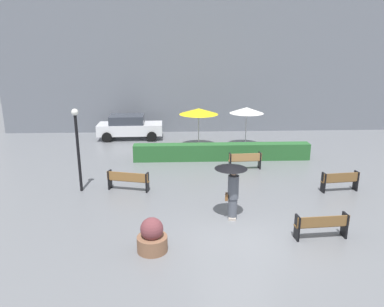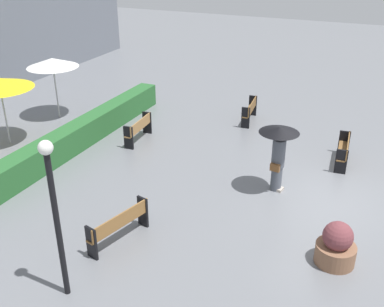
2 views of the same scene
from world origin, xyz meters
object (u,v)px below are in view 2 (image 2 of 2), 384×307
object	(u,v)px
pedestrian_with_umbrella	(278,147)
planter_pot	(336,246)
patio_umbrella_white	(52,63)
bench_far_right	(250,110)
bench_far_left	(119,224)
lamp_post	(54,204)
bench_near_right	(344,149)
bench_back_row	(139,128)

from	to	relation	value
pedestrian_with_umbrella	planter_pot	world-z (taller)	pedestrian_with_umbrella
planter_pot	patio_umbrella_white	xyz separation A→B (m)	(4.95, 11.78, 1.80)
bench_far_right	bench_far_left	world-z (taller)	bench_far_right
planter_pot	lamp_post	size ratio (longest dim) A/B	0.30
bench_far_right	patio_umbrella_white	xyz separation A→B (m)	(-2.65, 7.37, 1.75)
bench_far_left	pedestrian_with_umbrella	xyz separation A→B (m)	(3.97, -2.82, 0.89)
planter_pot	patio_umbrella_white	world-z (taller)	patio_umbrella_white
bench_far_right	planter_pot	world-z (taller)	planter_pot
bench_far_left	bench_near_right	bearing A→B (deg)	-33.66
patio_umbrella_white	lamp_post	bearing A→B (deg)	-140.47
bench_near_right	patio_umbrella_white	size ratio (longest dim) A/B	0.70
bench_near_right	planter_pot	world-z (taller)	planter_pot
bench_near_right	patio_umbrella_white	bearing A→B (deg)	91.80
bench_near_right	patio_umbrella_white	world-z (taller)	patio_umbrella_white
bench_far_right	lamp_post	distance (m)	11.04
bench_back_row	patio_umbrella_white	distance (m)	4.68
bench_far_right	patio_umbrella_white	size ratio (longest dim) A/B	0.66
bench_far_left	pedestrian_with_umbrella	distance (m)	4.95
bench_far_left	planter_pot	bearing A→B (deg)	-75.10
bench_near_right	bench_far_right	bearing A→B (deg)	59.51
bench_back_row	patio_umbrella_white	xyz separation A→B (m)	(0.80, 4.27, 1.75)
bench_back_row	bench_far_left	size ratio (longest dim) A/B	0.91
bench_back_row	lamp_post	world-z (taller)	lamp_post
bench_back_row	bench_far_left	world-z (taller)	bench_back_row
bench_back_row	bench_near_right	xyz separation A→B (m)	(1.16, -7.00, -0.02)
lamp_post	patio_umbrella_white	bearing A→B (deg)	39.53
bench_far_left	pedestrian_with_umbrella	bearing A→B (deg)	-35.43
planter_pot	bench_far_left	bearing A→B (deg)	104.90
bench_far_left	bench_near_right	distance (m)	7.94
patio_umbrella_white	pedestrian_with_umbrella	bearing A→B (deg)	-103.28
bench_far_left	lamp_post	distance (m)	2.60
bench_near_right	bench_far_left	bearing A→B (deg)	146.34
lamp_post	planter_pot	bearing A→B (deg)	-56.49
pedestrian_with_umbrella	lamp_post	bearing A→B (deg)	154.14
bench_near_right	lamp_post	bearing A→B (deg)	152.55
bench_back_row	planter_pot	bearing A→B (deg)	-118.92
bench_back_row	bench_near_right	size ratio (longest dim) A/B	0.96
patio_umbrella_white	planter_pot	bearing A→B (deg)	-112.81
bench_back_row	planter_pot	world-z (taller)	planter_pot
pedestrian_with_umbrella	lamp_post	distance (m)	6.67
bench_far_right	bench_near_right	xyz separation A→B (m)	(-2.30, -3.90, -0.02)
lamp_post	patio_umbrella_white	size ratio (longest dim) A/B	1.44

